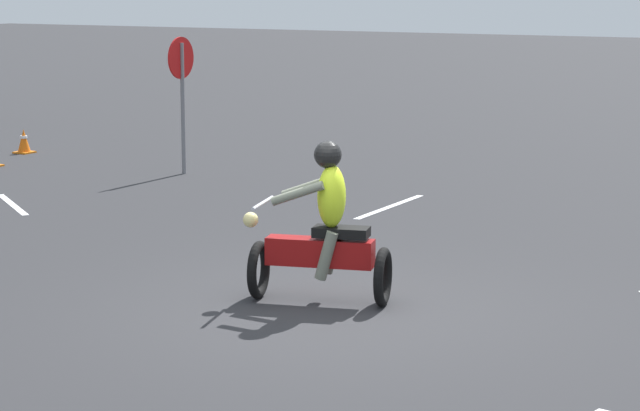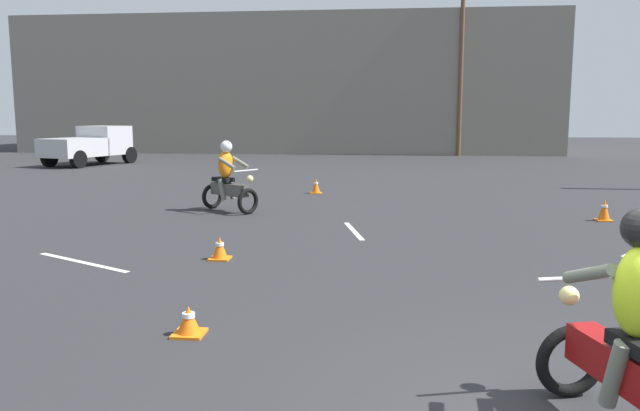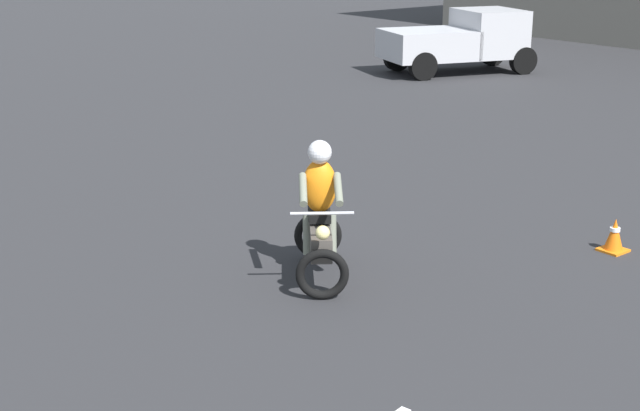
# 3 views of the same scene
# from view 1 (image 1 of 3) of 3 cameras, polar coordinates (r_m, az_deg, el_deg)

# --- Properties ---
(ground_plane) EXTENTS (120.00, 120.00, 0.00)m
(ground_plane) POSITION_cam_1_polar(r_m,az_deg,el_deg) (12.39, 0.31, -4.86)
(ground_plane) COLOR #28282B
(motorcycle_rider_foreground) EXTENTS (0.98, 1.56, 1.66)m
(motorcycle_rider_foreground) POSITION_cam_1_polar(r_m,az_deg,el_deg) (12.57, 0.15, -1.24)
(motorcycle_rider_foreground) COLOR black
(motorcycle_rider_foreground) RESTS_ON ground
(stop_sign) EXTENTS (0.70, 0.08, 2.30)m
(stop_sign) POSITION_cam_1_polar(r_m,az_deg,el_deg) (21.03, -6.35, 5.87)
(stop_sign) COLOR slate
(stop_sign) RESTS_ON ground
(traffic_cone_near_right) EXTENTS (0.32, 0.32, 0.46)m
(traffic_cone_near_right) POSITION_cam_1_polar(r_m,az_deg,el_deg) (24.22, -13.38, 2.86)
(traffic_cone_near_right) COLOR orange
(traffic_cone_near_right) RESTS_ON ground
(lane_stripe_e) EXTENTS (2.17, 0.12, 0.01)m
(lane_stripe_e) POSITION_cam_1_polar(r_m,az_deg,el_deg) (18.04, 3.22, -0.05)
(lane_stripe_e) COLOR silver
(lane_stripe_e) RESTS_ON ground
(lane_stripe_ne) EXTENTS (1.18, 1.57, 0.01)m
(lane_stripe_ne) POSITION_cam_1_polar(r_m,az_deg,el_deg) (18.73, -13.88, 0.05)
(lane_stripe_ne) COLOR silver
(lane_stripe_ne) RESTS_ON ground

